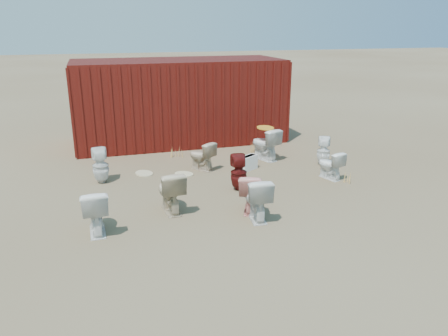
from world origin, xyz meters
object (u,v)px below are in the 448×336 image
object	(u,v)px
toilet_front_e	(330,165)
loose_tank	(248,163)
toilet_back_beige_left	(202,156)
toilet_front_maroon	(239,173)
toilet_back_e	(323,151)
toilet_front_c	(256,198)
toilet_back_yellowlid	(265,144)
toilet_back_beige_right	(170,191)
shipping_container	(179,101)
toilet_front_a	(95,211)
toilet_front_pink	(251,192)
toilet_back_a	(101,166)

from	to	relation	value
toilet_front_e	loose_tank	size ratio (longest dim) A/B	1.29
toilet_back_beige_left	loose_tank	size ratio (longest dim) A/B	1.40
toilet_front_maroon	toilet_back_e	xyz separation A→B (m)	(2.59, 1.05, -0.03)
toilet_front_c	toilet_back_yellowlid	xyz separation A→B (m)	(1.51, 3.35, 0.02)
toilet_front_c	loose_tank	xyz separation A→B (m)	(0.81, 2.67, -0.22)
toilet_front_maroon	toilet_back_beige_right	size ratio (longest dim) A/B	0.95
shipping_container	toilet_front_maroon	world-z (taller)	shipping_container
toilet_back_beige_left	loose_tank	bearing A→B (deg)	129.21
shipping_container	toilet_front_a	bearing A→B (deg)	-114.39
toilet_front_pink	toilet_back_beige_right	size ratio (longest dim) A/B	0.92
shipping_container	toilet_front_pink	world-z (taller)	shipping_container
shipping_container	toilet_front_pink	xyz separation A→B (m)	(0.22, -5.61, -0.83)
toilet_front_pink	toilet_front_a	bearing A→B (deg)	25.33
toilet_back_beige_right	shipping_container	bearing A→B (deg)	-107.59
toilet_front_a	toilet_back_beige_left	bearing A→B (deg)	-133.76
loose_tank	toilet_front_maroon	bearing A→B (deg)	-150.00
toilet_back_a	toilet_front_maroon	bearing A→B (deg)	151.80
toilet_front_pink	toilet_front_e	xyz separation A→B (m)	(2.36, 1.18, -0.05)
toilet_front_e	toilet_back_e	size ratio (longest dim) A/B	0.91
toilet_front_maroon	toilet_back_beige_left	distance (m)	1.61
shipping_container	toilet_front_e	distance (m)	5.19
toilet_front_pink	toilet_front_c	size ratio (longest dim) A/B	0.94
shipping_container	toilet_back_beige_left	distance (m)	3.08
toilet_back_beige_left	toilet_back_beige_right	xyz separation A→B (m)	(-1.16, -2.25, 0.06)
toilet_front_c	toilet_back_beige_left	world-z (taller)	toilet_front_c
toilet_front_e	toilet_back_beige_right	distance (m)	3.88
toilet_front_a	loose_tank	world-z (taller)	toilet_front_a
toilet_back_yellowlid	toilet_front_c	bearing A→B (deg)	44.67
toilet_front_c	toilet_front_e	world-z (taller)	toilet_front_c
toilet_back_a	toilet_front_e	bearing A→B (deg)	163.24
toilet_front_a	toilet_front_pink	size ratio (longest dim) A/B	1.05
toilet_front_e	shipping_container	bearing A→B (deg)	-76.00
toilet_front_pink	toilet_back_yellowlid	world-z (taller)	toilet_back_yellowlid
toilet_front_a	toilet_back_e	distance (m)	5.96
toilet_front_pink	toilet_front_maroon	xyz separation A→B (m)	(0.13, 1.09, 0.01)
toilet_back_beige_right	toilet_front_pink	bearing A→B (deg)	160.25
toilet_back_beige_right	toilet_back_beige_left	bearing A→B (deg)	-121.62
toilet_front_a	toilet_back_e	bearing A→B (deg)	-159.12
toilet_front_e	toilet_back_beige_right	bearing A→B (deg)	-4.56
toilet_front_a	toilet_front_maroon	bearing A→B (deg)	-159.10
shipping_container	toilet_front_c	bearing A→B (deg)	-88.14
toilet_back_beige_left	toilet_front_c	bearing A→B (deg)	61.55
toilet_front_e	toilet_back_beige_left	size ratio (longest dim) A/B	0.93
toilet_front_a	toilet_back_yellowlid	world-z (taller)	toilet_back_yellowlid
toilet_front_a	toilet_front_pink	xyz separation A→B (m)	(2.80, 0.10, -0.02)
toilet_back_beige_left	toilet_back_e	size ratio (longest dim) A/B	0.98
toilet_front_c	toilet_back_e	distance (m)	3.72
toilet_front_e	loose_tank	distance (m)	1.94
toilet_front_c	toilet_back_beige_right	xyz separation A→B (m)	(-1.42, 0.76, 0.01)
toilet_back_beige_left	toilet_back_yellowlid	bearing A→B (deg)	157.57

